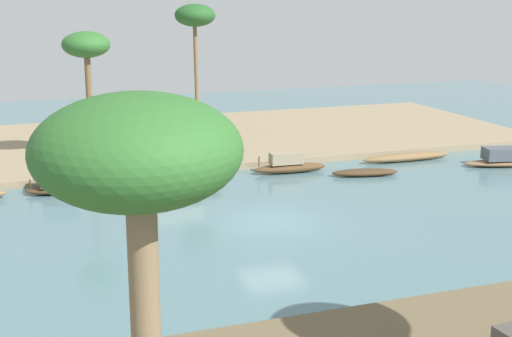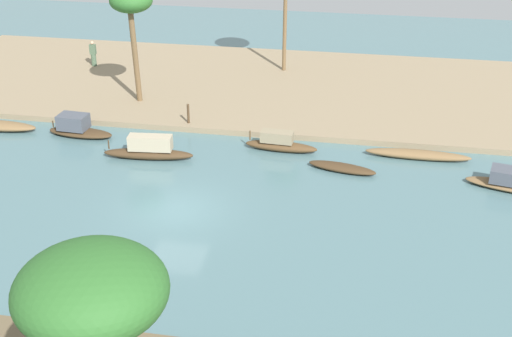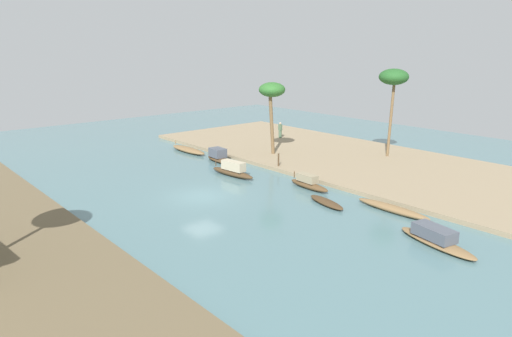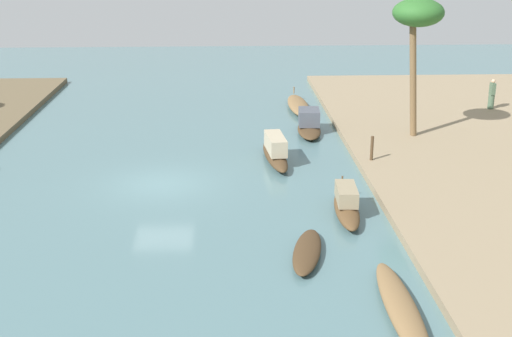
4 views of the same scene
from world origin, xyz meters
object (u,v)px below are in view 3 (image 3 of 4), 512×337
object	(u,v)px
sampan_midstream	(309,183)
sampan_downstream_large	(392,209)
sampan_with_tall_canopy	(188,150)
sampan_with_red_awning	(219,157)
mooring_post	(278,160)
person_on_near_bank	(280,131)
sampan_foreground	(233,170)
sampan_open_hull	(326,202)
palm_tree_left_near	(394,79)
palm_tree_left_far	(272,92)
sampan_upstream_small	(436,238)

from	to	relation	value
sampan_midstream	sampan_downstream_large	bearing A→B (deg)	-174.27
sampan_with_tall_canopy	sampan_with_red_awning	world-z (taller)	sampan_with_red_awning
sampan_downstream_large	mooring_post	size ratio (longest dim) A/B	4.83
sampan_with_tall_canopy	person_on_near_bank	world-z (taller)	person_on_near_bank
sampan_foreground	mooring_post	size ratio (longest dim) A/B	4.24
sampan_open_hull	person_on_near_bank	xyz separation A→B (m)	(18.26, -12.97, 0.93)
sampan_midstream	palm_tree_left_near	xyz separation A→B (m)	(1.64, -12.69, 7.12)
sampan_downstream_large	palm_tree_left_far	size ratio (longest dim) A/B	0.79
sampan_with_tall_canopy	sampan_foreground	size ratio (longest dim) A/B	1.14
sampan_foreground	palm_tree_left_far	bearing A→B (deg)	-72.39
sampan_upstream_small	mooring_post	bearing A→B (deg)	-2.34
palm_tree_left_near	palm_tree_left_far	distance (m)	11.15
mooring_post	palm_tree_left_near	xyz separation A→B (m)	(-3.91, -10.60, 6.64)
sampan_open_hull	palm_tree_left_near	distance (m)	17.07
person_on_near_bank	palm_tree_left_far	distance (m)	9.73
sampan_downstream_large	sampan_open_hull	size ratio (longest dim) A/B	1.52
sampan_with_tall_canopy	sampan_with_red_awning	distance (m)	5.18
sampan_upstream_small	sampan_with_tall_canopy	bearing A→B (deg)	7.66
sampan_open_hull	palm_tree_left_near	bearing A→B (deg)	-58.73
palm_tree_left_near	sampan_midstream	bearing A→B (deg)	97.34
mooring_post	palm_tree_left_far	world-z (taller)	palm_tree_left_far
sampan_with_red_awning	person_on_near_bank	world-z (taller)	person_on_near_bank
sampan_downstream_large	sampan_with_red_awning	size ratio (longest dim) A/B	1.42
sampan_open_hull	palm_tree_left_far	bearing A→B (deg)	-15.40
sampan_foreground	mooring_post	xyz separation A→B (m)	(-0.92, -4.30, 0.38)
sampan_midstream	mooring_post	bearing A→B (deg)	-17.24
person_on_near_bank	sampan_midstream	bearing A→B (deg)	-37.68
sampan_downstream_large	palm_tree_left_far	distance (m)	18.22
sampan_upstream_small	sampan_open_hull	bearing A→B (deg)	8.33
sampan_open_hull	mooring_post	xyz separation A→B (m)	(8.95, -3.96, 0.70)
mooring_post	palm_tree_left_near	bearing A→B (deg)	-110.23
sampan_downstream_large	sampan_open_hull	world-z (taller)	sampan_downstream_large
sampan_upstream_small	sampan_with_red_awning	world-z (taller)	sampan_with_red_awning
sampan_with_tall_canopy	palm_tree_left_far	xyz separation A→B (m)	(-7.03, -4.94, 5.99)
sampan_open_hull	palm_tree_left_near	world-z (taller)	palm_tree_left_near
sampan_with_tall_canopy	person_on_near_bank	xyz separation A→B (m)	(-1.63, -11.20, 0.86)
sampan_upstream_small	mooring_post	distance (m)	17.83
sampan_upstream_small	palm_tree_left_far	distance (m)	23.11
sampan_foreground	sampan_upstream_small	distance (m)	18.15
sampan_foreground	person_on_near_bank	distance (m)	15.75
sampan_upstream_small	person_on_near_bank	size ratio (longest dim) A/B	2.93
sampan_with_tall_canopy	sampan_midstream	xyz separation A→B (m)	(-16.47, -0.10, 0.16)
palm_tree_left_near	sampan_foreground	bearing A→B (deg)	72.07
sampan_open_hull	mooring_post	bearing A→B (deg)	-11.69
sampan_foreground	person_on_near_bank	bearing A→B (deg)	-63.13
person_on_near_bank	mooring_post	bearing A→B (deg)	-44.99
palm_tree_left_near	person_on_near_bank	bearing A→B (deg)	6.86
sampan_upstream_small	palm_tree_left_near	xyz separation A→B (m)	(13.32, -15.16, 7.13)
sampan_upstream_small	person_on_near_bank	world-z (taller)	person_on_near_bank
sampan_downstream_large	sampan_midstream	bearing A→B (deg)	3.05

